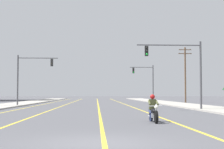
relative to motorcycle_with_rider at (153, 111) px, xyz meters
The scene contains 12 objects.
ground_plane 8.20m from the motorcycle_with_rider, 110.78° to the right, with size 400.00×400.00×0.00m, color #515156.
lane_stripe_center 37.46m from the motorcycle_with_rider, 94.19° to the left, with size 0.16×100.00×0.01m, color yellow.
lane_stripe_left 38.03m from the motorcycle_with_rider, 100.77° to the left, with size 0.16×100.00×0.01m, color yellow.
lane_stripe_right 37.37m from the motorcycle_with_rider, 88.39° to the left, with size 0.16×100.00×0.01m, color yellow.
lane_stripe_far_left 38.77m from the motorcycle_with_rider, 105.55° to the left, with size 0.16×100.00×0.01m, color yellow.
sidewalk_kerb_right 33.37m from the motorcycle_with_rider, 75.87° to the left, with size 4.40×110.00×0.14m, color #ADA89E.
sidewalk_kerb_left 35.24m from the motorcycle_with_rider, 113.32° to the left, with size 4.40×110.00×0.14m, color #ADA89E.
motorcycle_with_rider is the anchor object (origin of this frame).
traffic_signal_near_right 14.18m from the motorcycle_with_rider, 70.07° to the left, with size 5.85×0.40×6.20m.
traffic_signal_near_left 27.70m from the motorcycle_with_rider, 113.91° to the left, with size 4.92×0.37×6.20m.
traffic_signal_mid_right 40.23m from the motorcycle_with_rider, 82.42° to the left, with size 3.92×0.37×6.20m.
utility_pole_right_far 42.10m from the motorcycle_with_rider, 73.55° to the left, with size 2.24×0.26×9.25m.
Camera 1 is at (-0.08, -10.95, 1.49)m, focal length 57.18 mm.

